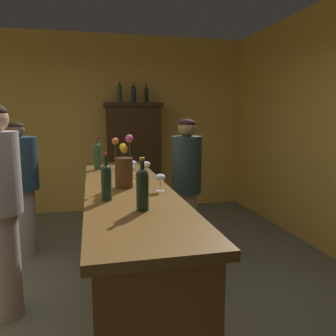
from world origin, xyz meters
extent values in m
plane|color=#646657|center=(0.00, 0.00, 0.00)|extent=(7.65, 7.65, 0.00)
cube|color=gold|center=(0.00, 3.00, 1.43)|extent=(5.34, 0.12, 2.85)
cube|color=brown|center=(0.29, -0.02, 0.48)|extent=(0.57, 2.70, 0.97)
cube|color=brown|center=(0.29, -0.02, 0.99)|extent=(0.65, 2.82, 0.05)
cube|color=#332110|center=(0.70, 2.71, 0.89)|extent=(0.83, 0.34, 1.77)
cube|color=#332111|center=(0.70, 2.71, 1.74)|extent=(0.91, 0.40, 0.06)
cylinder|color=#1C3725|center=(0.12, -0.46, 1.12)|extent=(0.07, 0.07, 0.20)
sphere|color=#1C3725|center=(0.12, -0.46, 1.22)|extent=(0.07, 0.07, 0.07)
cylinder|color=#1C3725|center=(0.12, -0.46, 1.27)|extent=(0.02, 0.02, 0.10)
cylinder|color=red|center=(0.12, -0.46, 1.33)|extent=(0.03, 0.03, 0.02)
cylinder|color=#1E3122|center=(0.31, -0.74, 1.12)|extent=(0.07, 0.07, 0.21)
sphere|color=#1E3122|center=(0.31, -0.74, 1.23)|extent=(0.07, 0.07, 0.07)
cylinder|color=#1E3122|center=(0.31, -0.74, 1.27)|extent=(0.03, 0.03, 0.09)
cylinder|color=gold|center=(0.31, -0.74, 1.33)|extent=(0.03, 0.03, 0.02)
cylinder|color=#27482A|center=(0.09, 0.87, 1.14)|extent=(0.07, 0.07, 0.23)
sphere|color=#27482A|center=(0.09, 0.87, 1.25)|extent=(0.07, 0.07, 0.07)
cylinder|color=#27482A|center=(0.09, 0.87, 1.30)|extent=(0.03, 0.03, 0.09)
cylinder|color=#B22329|center=(0.09, 0.87, 1.35)|extent=(0.03, 0.03, 0.02)
cylinder|color=white|center=(0.41, 0.51, 1.02)|extent=(0.06, 0.06, 0.00)
cylinder|color=white|center=(0.41, 0.51, 1.05)|extent=(0.01, 0.01, 0.06)
ellipsoid|color=white|center=(0.41, 0.51, 1.12)|extent=(0.08, 0.08, 0.06)
ellipsoid|color=maroon|center=(0.41, 0.51, 1.10)|extent=(0.07, 0.07, 0.03)
cylinder|color=white|center=(0.51, 0.36, 1.02)|extent=(0.07, 0.07, 0.00)
cylinder|color=white|center=(0.51, 0.36, 1.06)|extent=(0.01, 0.01, 0.08)
ellipsoid|color=white|center=(0.51, 0.36, 1.13)|extent=(0.08, 0.08, 0.06)
ellipsoid|color=maroon|center=(0.51, 0.36, 1.11)|extent=(0.07, 0.07, 0.02)
cylinder|color=white|center=(0.35, 0.13, 1.02)|extent=(0.06, 0.06, 0.00)
cylinder|color=white|center=(0.35, 0.13, 1.06)|extent=(0.01, 0.01, 0.08)
ellipsoid|color=white|center=(0.35, 0.13, 1.13)|extent=(0.07, 0.07, 0.06)
cylinder|color=white|center=(0.52, -0.27, 1.02)|extent=(0.06, 0.06, 0.00)
cylinder|color=white|center=(0.52, -0.27, 1.06)|extent=(0.01, 0.01, 0.07)
ellipsoid|color=white|center=(0.52, -0.27, 1.12)|extent=(0.08, 0.08, 0.06)
cylinder|color=#4F3119|center=(0.27, -0.08, 1.14)|extent=(0.14, 0.14, 0.23)
cylinder|color=#38602D|center=(0.31, -0.09, 1.28)|extent=(0.01, 0.01, 0.24)
sphere|color=#D24C8B|center=(0.31, -0.09, 1.40)|extent=(0.06, 0.06, 0.06)
cylinder|color=#38602D|center=(0.27, -0.02, 1.24)|extent=(0.01, 0.01, 0.17)
sphere|color=yellow|center=(0.27, -0.02, 1.33)|extent=(0.05, 0.05, 0.05)
cylinder|color=#38602D|center=(0.20, -0.08, 1.27)|extent=(0.01, 0.01, 0.22)
sphere|color=orange|center=(0.20, -0.08, 1.38)|extent=(0.05, 0.05, 0.05)
cylinder|color=#38602D|center=(0.27, -0.10, 1.24)|extent=(0.01, 0.01, 0.16)
sphere|color=gold|center=(0.27, -0.10, 1.32)|extent=(0.06, 0.06, 0.06)
cylinder|color=white|center=(0.35, 0.92, 1.02)|extent=(0.20, 0.20, 0.01)
cylinder|color=#274A2A|center=(0.49, 2.71, 1.89)|extent=(0.07, 0.07, 0.24)
sphere|color=#274A2A|center=(0.49, 2.71, 2.01)|extent=(0.07, 0.07, 0.07)
cylinder|color=#274A2A|center=(0.49, 2.71, 2.05)|extent=(0.03, 0.03, 0.08)
cylinder|color=gold|center=(0.49, 2.71, 2.10)|extent=(0.03, 0.03, 0.02)
cylinder|color=#212F36|center=(0.71, 2.71, 1.88)|extent=(0.08, 0.08, 0.22)
sphere|color=#212F36|center=(0.71, 2.71, 2.00)|extent=(0.08, 0.08, 0.08)
cylinder|color=#212F36|center=(0.71, 2.71, 2.03)|extent=(0.03, 0.03, 0.07)
cylinder|color=#AD1D2A|center=(0.71, 2.71, 2.08)|extent=(0.03, 0.03, 0.02)
cylinder|color=black|center=(0.91, 2.71, 1.87)|extent=(0.06, 0.06, 0.20)
sphere|color=black|center=(0.91, 2.71, 1.98)|extent=(0.06, 0.06, 0.06)
cylinder|color=black|center=(0.91, 2.71, 2.01)|extent=(0.02, 0.02, 0.08)
cylinder|color=#B52625|center=(0.91, 2.71, 2.06)|extent=(0.02, 0.02, 0.02)
cylinder|color=gray|center=(-0.66, 0.02, 0.42)|extent=(0.23, 0.23, 0.84)
cylinder|color=gray|center=(-0.75, 1.25, 0.38)|extent=(0.29, 0.29, 0.77)
cylinder|color=#1D3444|center=(-0.75, 1.25, 1.06)|extent=(0.40, 0.40, 0.58)
sphere|color=brown|center=(-0.75, 1.25, 1.42)|extent=(0.17, 0.17, 0.17)
ellipsoid|color=black|center=(-0.75, 1.25, 1.46)|extent=(0.16, 0.16, 0.09)
cylinder|color=#A19492|center=(1.00, 0.69, 0.38)|extent=(0.23, 0.23, 0.77)
cylinder|color=#263737|center=(1.00, 0.69, 1.07)|extent=(0.32, 0.32, 0.59)
sphere|color=olive|center=(1.00, 0.69, 1.45)|extent=(0.19, 0.19, 0.19)
ellipsoid|color=black|center=(1.00, 0.69, 1.49)|extent=(0.18, 0.18, 0.10)
camera|label=1|loc=(0.02, -2.65, 1.58)|focal=35.84mm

